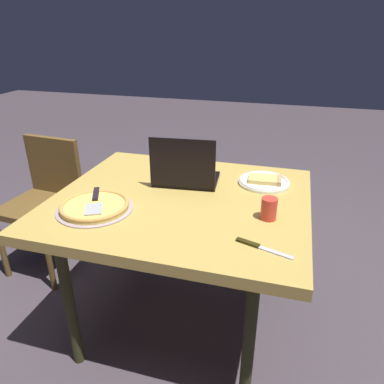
{
  "coord_description": "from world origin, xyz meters",
  "views": [
    {
      "loc": [
        0.47,
        -1.45,
        1.48
      ],
      "look_at": [
        0.06,
        -0.03,
        0.79
      ],
      "focal_mm": 33.96,
      "sensor_mm": 36.0,
      "label": 1
    }
  ],
  "objects_px": {
    "pizza_plate": "(264,181)",
    "drink_cup": "(269,208)",
    "dining_table": "(181,209)",
    "laptop": "(185,174)",
    "pizza_tray": "(95,206)",
    "table_knife": "(258,246)",
    "chair_near": "(46,196)"
  },
  "relations": [
    {
      "from": "chair_near",
      "to": "pizza_tray",
      "type": "bearing_deg",
      "value": -37.12
    },
    {
      "from": "table_knife",
      "to": "laptop",
      "type": "bearing_deg",
      "value": 131.43
    },
    {
      "from": "drink_cup",
      "to": "laptop",
      "type": "bearing_deg",
      "value": 150.11
    },
    {
      "from": "table_knife",
      "to": "drink_cup",
      "type": "distance_m",
      "value": 0.23
    },
    {
      "from": "pizza_plate",
      "to": "chair_near",
      "type": "xyz_separation_m",
      "value": [
        -1.34,
        0.02,
        -0.27
      ]
    },
    {
      "from": "dining_table",
      "to": "drink_cup",
      "type": "xyz_separation_m",
      "value": [
        0.41,
        -0.1,
        0.11
      ]
    },
    {
      "from": "dining_table",
      "to": "table_knife",
      "type": "xyz_separation_m",
      "value": [
        0.39,
        -0.32,
        0.07
      ]
    },
    {
      "from": "laptop",
      "to": "drink_cup",
      "type": "distance_m",
      "value": 0.5
    },
    {
      "from": "dining_table",
      "to": "chair_near",
      "type": "bearing_deg",
      "value": 163.99
    },
    {
      "from": "dining_table",
      "to": "laptop",
      "type": "xyz_separation_m",
      "value": [
        -0.02,
        0.15,
        0.12
      ]
    },
    {
      "from": "pizza_tray",
      "to": "pizza_plate",
      "type": "bearing_deg",
      "value": 35.32
    },
    {
      "from": "dining_table",
      "to": "chair_near",
      "type": "distance_m",
      "value": 1.04
    },
    {
      "from": "pizza_tray",
      "to": "drink_cup",
      "type": "xyz_separation_m",
      "value": [
        0.73,
        0.12,
        0.03
      ]
    },
    {
      "from": "dining_table",
      "to": "laptop",
      "type": "bearing_deg",
      "value": 98.47
    },
    {
      "from": "dining_table",
      "to": "drink_cup",
      "type": "bearing_deg",
      "value": -13.07
    },
    {
      "from": "laptop",
      "to": "table_knife",
      "type": "height_order",
      "value": "laptop"
    },
    {
      "from": "pizza_tray",
      "to": "table_knife",
      "type": "height_order",
      "value": "pizza_tray"
    },
    {
      "from": "pizza_tray",
      "to": "drink_cup",
      "type": "relative_size",
      "value": 3.52
    },
    {
      "from": "laptop",
      "to": "chair_near",
      "type": "bearing_deg",
      "value": 172.38
    },
    {
      "from": "dining_table",
      "to": "laptop",
      "type": "height_order",
      "value": "laptop"
    },
    {
      "from": "laptop",
      "to": "pizza_tray",
      "type": "distance_m",
      "value": 0.48
    },
    {
      "from": "laptop",
      "to": "pizza_plate",
      "type": "bearing_deg",
      "value": 15.98
    },
    {
      "from": "dining_table",
      "to": "pizza_tray",
      "type": "bearing_deg",
      "value": -145.7
    },
    {
      "from": "pizza_plate",
      "to": "drink_cup",
      "type": "bearing_deg",
      "value": -81.92
    },
    {
      "from": "laptop",
      "to": "pizza_tray",
      "type": "bearing_deg",
      "value": -128.67
    },
    {
      "from": "pizza_plate",
      "to": "chair_near",
      "type": "relative_size",
      "value": 0.31
    },
    {
      "from": "table_knife",
      "to": "drink_cup",
      "type": "bearing_deg",
      "value": 86.08
    },
    {
      "from": "pizza_plate",
      "to": "chair_near",
      "type": "height_order",
      "value": "chair_near"
    },
    {
      "from": "laptop",
      "to": "pizza_plate",
      "type": "distance_m",
      "value": 0.4
    },
    {
      "from": "pizza_tray",
      "to": "chair_near",
      "type": "xyz_separation_m",
      "value": [
        -0.66,
        0.5,
        -0.27
      ]
    },
    {
      "from": "pizza_plate",
      "to": "chair_near",
      "type": "distance_m",
      "value": 1.37
    },
    {
      "from": "laptop",
      "to": "table_knife",
      "type": "relative_size",
      "value": 1.57
    }
  ]
}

